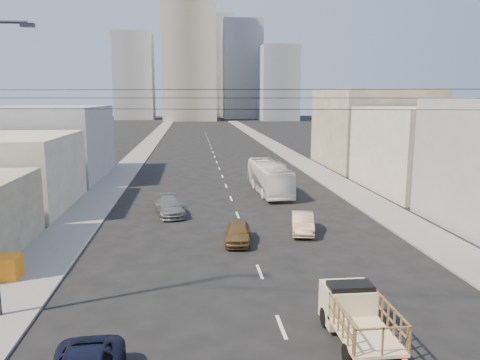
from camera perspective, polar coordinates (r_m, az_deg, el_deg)
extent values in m
plane|color=black|center=(17.89, 6.34, -20.32)|extent=(420.00, 420.00, 0.00)
cube|color=slate|center=(85.93, -11.44, 3.92)|extent=(3.50, 180.00, 0.12)
cube|color=slate|center=(86.86, 4.22, 4.16)|extent=(3.50, 180.00, 0.12)
cube|color=silver|center=(19.60, 5.06, -17.39)|extent=(0.15, 2.00, 0.01)
cube|color=silver|center=(24.99, 2.42, -11.09)|extent=(0.15, 2.00, 0.01)
cube|color=silver|center=(30.62, 0.79, -7.05)|extent=(0.15, 2.00, 0.01)
cube|color=silver|center=(36.36, -0.31, -4.28)|extent=(0.15, 2.00, 0.01)
cube|color=silver|center=(42.17, -1.10, -2.26)|extent=(0.15, 2.00, 0.01)
cube|color=silver|center=(48.03, -1.70, -0.73)|extent=(0.15, 2.00, 0.01)
cube|color=silver|center=(53.92, -2.17, 0.46)|extent=(0.15, 2.00, 0.01)
cube|color=silver|center=(59.84, -2.54, 1.42)|extent=(0.15, 2.00, 0.01)
cube|color=silver|center=(65.76, -2.85, 2.21)|extent=(0.15, 2.00, 0.01)
cube|color=silver|center=(71.71, -3.11, 2.86)|extent=(0.15, 2.00, 0.01)
cube|color=silver|center=(77.65, -3.33, 3.42)|extent=(0.15, 2.00, 0.01)
cube|color=silver|center=(83.61, -3.51, 3.90)|extent=(0.15, 2.00, 0.01)
cube|color=silver|center=(89.57, -3.68, 4.31)|extent=(0.15, 2.00, 0.01)
cube|color=silver|center=(95.54, -3.82, 4.67)|extent=(0.15, 2.00, 0.01)
cube|color=silver|center=(101.51, -3.94, 4.99)|extent=(0.15, 2.00, 0.01)
cube|color=silver|center=(107.49, -4.05, 5.27)|extent=(0.15, 2.00, 0.01)
cube|color=silver|center=(113.46, -4.16, 5.53)|extent=(0.15, 2.00, 0.01)
cube|color=silver|center=(119.44, -4.25, 5.75)|extent=(0.15, 2.00, 0.01)
cube|color=beige|center=(18.07, 15.05, -17.75)|extent=(1.90, 3.00, 0.12)
cube|color=beige|center=(19.64, 12.95, -14.49)|extent=(1.90, 1.60, 1.50)
cube|color=black|center=(19.19, 13.27, -13.16)|extent=(1.70, 0.90, 0.70)
cylinder|color=black|center=(19.73, 10.36, -16.11)|extent=(0.25, 0.76, 0.76)
cylinder|color=black|center=(20.24, 15.16, -15.60)|extent=(0.25, 0.76, 0.76)
cylinder|color=black|center=(17.38, 13.08, -20.06)|extent=(0.25, 0.76, 0.76)
cylinder|color=black|center=(17.96, 18.52, -19.28)|extent=(0.25, 0.76, 0.76)
imported|color=white|center=(44.64, 3.59, 0.33)|extent=(2.91, 10.63, 2.93)
imported|color=brown|center=(29.46, -0.26, -6.41)|extent=(1.98, 4.04, 1.33)
imported|color=tan|center=(31.89, 7.65, -5.21)|extent=(2.16, 4.25, 1.34)
imported|color=slate|center=(36.60, -8.59, -3.22)|extent=(2.75, 4.92, 1.35)
cube|color=#2D2D33|center=(20.18, -24.49, 16.81)|extent=(0.50, 0.25, 0.15)
cylinder|color=black|center=(16.90, 5.88, 10.93)|extent=(23.01, 5.02, 0.02)
cylinder|color=black|center=(16.90, 5.86, 9.91)|extent=(23.01, 5.02, 0.02)
cylinder|color=black|center=(16.91, 5.84, 8.56)|extent=(23.01, 5.02, 0.02)
cube|color=orange|center=(26.57, -27.10, -10.23)|extent=(1.80, 1.20, 0.38)
cube|color=orange|center=(26.45, -27.16, -9.45)|extent=(1.80, 1.20, 0.38)
cube|color=orange|center=(26.33, -27.23, -8.67)|extent=(1.80, 1.20, 0.38)
cube|color=#B6A893|center=(49.03, 22.06, 3.47)|extent=(11.00, 14.00, 8.00)
cube|color=gray|center=(63.65, 15.81, 6.10)|extent=(12.00, 16.00, 10.00)
cube|color=#949496|center=(56.62, -22.42, 4.25)|extent=(12.00, 16.00, 8.00)
cube|color=gray|center=(186.23, -6.28, 16.52)|extent=(20.00, 20.00, 60.00)
cube|color=gray|center=(201.49, 0.24, 13.24)|extent=(16.00, 16.00, 40.00)
cube|color=gray|center=(196.52, -12.77, 12.20)|extent=(15.00, 15.00, 34.00)
cube|color=#949496|center=(215.65, -3.46, 13.55)|extent=(18.00, 18.00, 44.00)
cube|color=gray|center=(183.19, 4.73, 11.64)|extent=(14.00, 14.00, 28.00)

